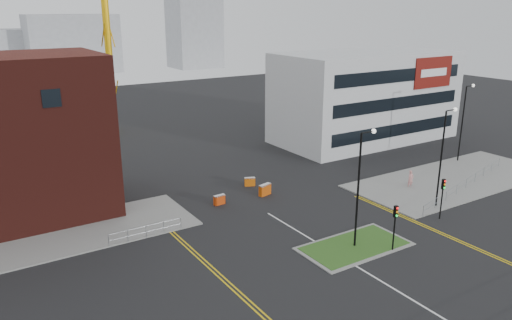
% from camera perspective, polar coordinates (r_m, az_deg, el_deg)
% --- Properties ---
extents(ground, '(200.00, 200.00, 0.00)m').
position_cam_1_polar(ground, '(33.74, 18.24, -15.42)').
color(ground, black).
rests_on(ground, ground).
extents(pavement_left, '(28.00, 8.00, 0.12)m').
position_cam_1_polar(pavement_left, '(43.13, -25.71, -8.83)').
color(pavement_left, slate).
rests_on(pavement_left, ground).
extents(pavement_right, '(24.00, 10.00, 0.12)m').
position_cam_1_polar(pavement_right, '(57.56, 21.69, -2.01)').
color(pavement_right, slate).
rests_on(pavement_right, ground).
extents(island_kerb, '(8.60, 4.60, 0.08)m').
position_cam_1_polar(island_kerb, '(39.67, 11.19, -9.65)').
color(island_kerb, slate).
rests_on(island_kerb, ground).
extents(grass_island, '(8.00, 4.00, 0.12)m').
position_cam_1_polar(grass_island, '(39.66, 11.19, -9.62)').
color(grass_island, '#1E4818').
rests_on(grass_island, ground).
extents(office_block, '(25.00, 12.20, 12.00)m').
position_cam_1_polar(office_block, '(70.46, 12.40, 7.11)').
color(office_block, '#BCBEC1').
rests_on(office_block, ground).
extents(streetlamp_island, '(1.46, 0.36, 9.18)m').
position_cam_1_polar(streetlamp_island, '(37.75, 11.89, -2.24)').
color(streetlamp_island, black).
rests_on(streetlamp_island, ground).
extents(streetlamp_right_near, '(1.46, 0.36, 9.18)m').
position_cam_1_polar(streetlamp_right_near, '(47.74, 20.65, 1.07)').
color(streetlamp_right_near, black).
rests_on(streetlamp_right_near, ground).
extents(streetlamp_right_far, '(1.46, 0.36, 9.18)m').
position_cam_1_polar(streetlamp_right_far, '(63.39, 22.68, 4.58)').
color(streetlamp_right_far, black).
rests_on(streetlamp_right_far, ground).
extents(traffic_light_island, '(0.28, 0.33, 3.65)m').
position_cam_1_polar(traffic_light_island, '(38.69, 15.63, -6.55)').
color(traffic_light_island, black).
rests_on(traffic_light_island, ground).
extents(traffic_light_right, '(0.28, 0.33, 3.65)m').
position_cam_1_polar(traffic_light_right, '(45.72, 20.58, -3.35)').
color(traffic_light_right, black).
rests_on(traffic_light_right, ground).
extents(railing_left, '(6.05, 0.05, 1.10)m').
position_cam_1_polar(railing_left, '(40.91, -12.46, -7.78)').
color(railing_left, gray).
rests_on(railing_left, ground).
extents(railing_right, '(19.05, 5.05, 1.10)m').
position_cam_1_polar(railing_right, '(54.82, 22.92, -2.28)').
color(railing_right, gray).
rests_on(railing_right, ground).
extents(centre_line, '(0.15, 30.00, 0.01)m').
position_cam_1_polar(centre_line, '(34.80, 15.66, -14.09)').
color(centre_line, silver).
rests_on(centre_line, ground).
extents(yellow_left_a, '(0.12, 24.00, 0.01)m').
position_cam_1_polar(yellow_left_a, '(35.36, -4.62, -12.92)').
color(yellow_left_a, gold).
rests_on(yellow_left_a, ground).
extents(yellow_left_b, '(0.12, 24.00, 0.01)m').
position_cam_1_polar(yellow_left_b, '(35.48, -4.18, -12.80)').
color(yellow_left_b, gold).
rests_on(yellow_left_b, ground).
extents(yellow_right_a, '(0.12, 20.00, 0.01)m').
position_cam_1_polar(yellow_right_a, '(43.69, 20.27, -7.89)').
color(yellow_right_a, gold).
rests_on(yellow_right_a, ground).
extents(yellow_right_b, '(0.12, 20.00, 0.01)m').
position_cam_1_polar(yellow_right_b, '(43.92, 20.51, -7.79)').
color(yellow_right_b, gold).
rests_on(yellow_right_b, ground).
extents(skyline_b, '(24.00, 12.00, 16.00)m').
position_cam_1_polar(skyline_b, '(151.24, -20.19, 12.33)').
color(skyline_b, gray).
rests_on(skyline_b, ground).
extents(skyline_c, '(14.00, 12.00, 28.00)m').
position_cam_1_polar(skyline_c, '(157.75, -7.09, 15.54)').
color(skyline_c, gray).
rests_on(skyline_c, ground).
extents(pedestrian, '(0.72, 0.51, 1.88)m').
position_cam_1_polar(pedestrian, '(53.05, 17.25, -2.12)').
color(pedestrian, tan).
rests_on(pedestrian, ground).
extents(barrier_left, '(1.13, 0.45, 0.93)m').
position_cam_1_polar(barrier_left, '(46.76, -4.21, -4.51)').
color(barrier_left, '#C4390A').
rests_on(barrier_left, ground).
extents(barrier_mid, '(1.41, 0.75, 1.13)m').
position_cam_1_polar(barrier_mid, '(48.88, 1.02, -3.36)').
color(barrier_mid, '#C44A0A').
rests_on(barrier_mid, ground).
extents(barrier_right, '(1.15, 0.74, 0.92)m').
position_cam_1_polar(barrier_right, '(51.41, -0.71, -2.45)').
color(barrier_right, '#C5570A').
rests_on(barrier_right, ground).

